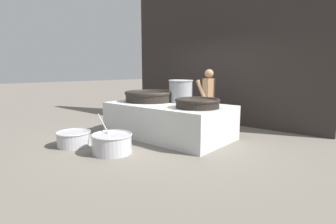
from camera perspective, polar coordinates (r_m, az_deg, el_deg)
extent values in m
plane|color=slate|center=(6.17, 0.00, -5.22)|extent=(60.00, 60.00, 0.00)
cube|color=#2D2826|center=(7.87, 10.99, 12.34)|extent=(6.10, 0.24, 3.99)
cube|color=silver|center=(6.09, 0.00, -1.76)|extent=(2.83, 1.57, 0.76)
cylinder|color=black|center=(6.55, -3.95, 3.26)|extent=(1.20, 1.20, 0.21)
torus|color=black|center=(6.54, -3.96, 4.16)|extent=(1.25, 1.25, 0.10)
cylinder|color=black|center=(5.42, 6.41, 1.74)|extent=(0.90, 0.90, 0.16)
torus|color=black|center=(5.41, 6.42, 2.56)|extent=(0.93, 0.93, 0.07)
cylinder|color=gray|center=(6.37, 2.75, 4.50)|extent=(0.56, 0.56, 0.52)
torus|color=gray|center=(6.36, 2.77, 6.82)|extent=(0.60, 0.60, 0.04)
cylinder|color=#9E7551|center=(6.62, 8.46, -0.97)|extent=(0.12, 0.12, 0.76)
cylinder|color=#9E7551|center=(6.77, 8.99, -0.76)|extent=(0.12, 0.12, 0.76)
cube|color=olive|center=(6.67, 8.76, 0.42)|extent=(0.22, 0.26, 0.50)
cube|color=#9E7551|center=(6.61, 8.86, 4.80)|extent=(0.22, 0.48, 0.56)
cylinder|color=#9E7551|center=(6.43, 7.31, 4.70)|extent=(0.32, 0.14, 0.52)
cylinder|color=#9E7551|center=(6.86, 8.84, 4.93)|extent=(0.32, 0.14, 0.52)
sphere|color=#9E7551|center=(6.59, 8.95, 8.26)|extent=(0.22, 0.22, 0.22)
cylinder|color=#B7B7BC|center=(4.99, -12.07, -6.82)|extent=(0.72, 0.72, 0.35)
torus|color=#B7B7BC|center=(4.95, -12.14, -4.88)|extent=(0.75, 0.75, 0.04)
cylinder|color=tan|center=(4.97, -12.10, -5.95)|extent=(0.63, 0.63, 0.09)
sphere|color=#B7B7BC|center=(5.06, -12.75, -4.81)|extent=(0.13, 0.13, 0.13)
cylinder|color=#B7B7BC|center=(5.23, -13.91, -2.55)|extent=(0.48, 0.12, 0.35)
cylinder|color=#B7B7BC|center=(5.66, -19.83, -5.59)|extent=(0.65, 0.65, 0.28)
torus|color=#B7B7BC|center=(5.63, -19.91, -4.19)|extent=(0.68, 0.68, 0.03)
cylinder|color=orange|center=(5.65, -19.86, -4.96)|extent=(0.57, 0.57, 0.07)
cylinder|color=orange|center=(5.43, -20.01, -4.92)|extent=(0.06, 0.06, 0.04)
cylinder|color=orange|center=(5.49, -19.92, -4.75)|extent=(0.05, 0.05, 0.04)
cylinder|color=orange|center=(5.67, -19.92, -4.36)|extent=(0.05, 0.05, 0.04)
cylinder|color=orange|center=(5.64, -20.13, -4.45)|extent=(0.04, 0.05, 0.03)
cylinder|color=orange|center=(5.63, -19.67, -4.45)|extent=(0.04, 0.04, 0.03)
cylinder|color=orange|center=(5.73, -19.93, -4.21)|extent=(0.05, 0.05, 0.04)
cylinder|color=orange|center=(5.54, -17.79, -4.62)|extent=(0.04, 0.05, 0.02)
cylinder|color=orange|center=(5.55, -19.58, -4.65)|extent=(0.03, 0.06, 0.03)
cylinder|color=orange|center=(5.68, -18.57, -4.22)|extent=(0.05, 0.06, 0.04)
cylinder|color=orange|center=(5.67, -19.74, -4.33)|extent=(0.06, 0.04, 0.04)
cylinder|color=orange|center=(5.68, -19.10, -4.28)|extent=(0.07, 0.06, 0.04)
cylinder|color=orange|center=(5.58, -20.09, -4.57)|extent=(0.05, 0.05, 0.04)
cylinder|color=orange|center=(5.73, -18.99, -4.19)|extent=(0.03, 0.03, 0.03)
cylinder|color=orange|center=(5.62, -19.81, -4.50)|extent=(0.06, 0.07, 0.03)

